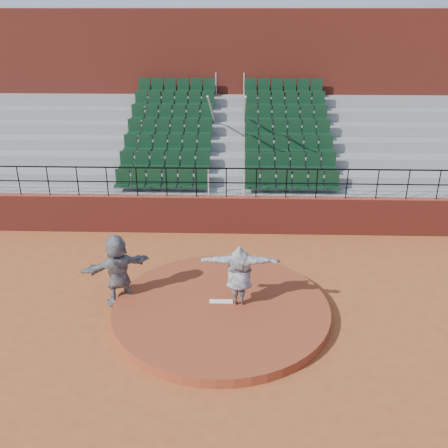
{
  "coord_description": "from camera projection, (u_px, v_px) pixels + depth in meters",
  "views": [
    {
      "loc": [
        0.4,
        -10.73,
        7.24
      ],
      "look_at": [
        0.0,
        2.5,
        1.4
      ],
      "focal_mm": 40.0,
      "sensor_mm": 36.0,
      "label": 1
    }
  ],
  "objects": [
    {
      "name": "pitcher",
      "position": [
        239.0,
        275.0,
        12.42
      ],
      "size": [
        2.01,
        0.57,
        1.63
      ],
      "primitive_type": "imported",
      "rotation": [
        0.0,
        0.0,
        3.13
      ],
      "color": "black",
      "rests_on": "pitchers_mound"
    },
    {
      "name": "boundary_wall",
      "position": [
        226.0,
        215.0,
        17.06
      ],
      "size": [
        24.0,
        0.3,
        1.3
      ],
      "primitive_type": "cube",
      "color": "maroon",
      "rests_on": "ground"
    },
    {
      "name": "press_box_facade",
      "position": [
        231.0,
        92.0,
        22.84
      ],
      "size": [
        24.0,
        3.0,
        7.1
      ],
      "primitive_type": "cube",
      "color": "maroon",
      "rests_on": "ground"
    },
    {
      "name": "ground",
      "position": [
        221.0,
        313.0,
        12.75
      ],
      "size": [
        90.0,
        90.0,
        0.0
      ],
      "primitive_type": "plane",
      "color": "#9E4D23",
      "rests_on": "ground"
    },
    {
      "name": "seating_deck",
      "position": [
        229.0,
        162.0,
        20.07
      ],
      "size": [
        24.0,
        5.97,
        4.63
      ],
      "color": "gray",
      "rests_on": "ground"
    },
    {
      "name": "fielder",
      "position": [
        118.0,
        270.0,
        12.84
      ],
      "size": [
        1.86,
        1.36,
        1.95
      ],
      "primitive_type": "imported",
      "rotation": [
        0.0,
        0.0,
        3.63
      ],
      "color": "black",
      "rests_on": "ground"
    },
    {
      "name": "wall_railing",
      "position": [
        226.0,
        176.0,
        16.5
      ],
      "size": [
        24.04,
        0.05,
        1.03
      ],
      "color": "black",
      "rests_on": "boundary_wall"
    },
    {
      "name": "pitchers_mound",
      "position": [
        221.0,
        309.0,
        12.7
      ],
      "size": [
        5.5,
        5.5,
        0.25
      ],
      "primitive_type": "cylinder",
      "color": "brown",
      "rests_on": "ground"
    },
    {
      "name": "pitching_rubber",
      "position": [
        221.0,
        301.0,
        12.78
      ],
      "size": [
        0.6,
        0.15,
        0.03
      ],
      "primitive_type": "cube",
      "color": "white",
      "rests_on": "pitchers_mound"
    }
  ]
}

